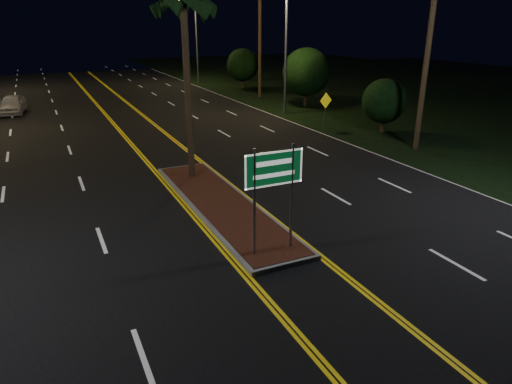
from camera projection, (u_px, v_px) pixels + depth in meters
ground at (325, 303)px, 11.31m from camera, size 120.00×120.00×0.00m
grass_right at (440, 92)px, 44.51m from camera, size 40.00×110.00×0.01m
median_island at (221, 204)px, 17.19m from camera, size 2.25×10.25×0.17m
highway_sign at (274, 179)px, 12.82m from camera, size 1.80×0.08×3.20m
streetlight_right_mid at (281, 34)px, 32.17m from camera, size 1.91×0.44×9.00m
streetlight_right_far at (193, 30)px, 49.06m from camera, size 1.91×0.44×9.00m
palm_median at (183, 1)px, 17.61m from camera, size 2.40×2.40×8.30m
shrub_near at (384, 101)px, 27.89m from camera, size 2.70×2.70×3.30m
shrub_mid at (306, 72)px, 36.26m from camera, size 3.78×3.78×4.62m
shrub_far at (243, 65)px, 46.45m from camera, size 3.24×3.24×3.96m
car_near at (12, 103)px, 34.10m from camera, size 2.73×5.05×1.60m
warning_sign at (326, 106)px, 28.91m from camera, size 0.97×0.19×2.32m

